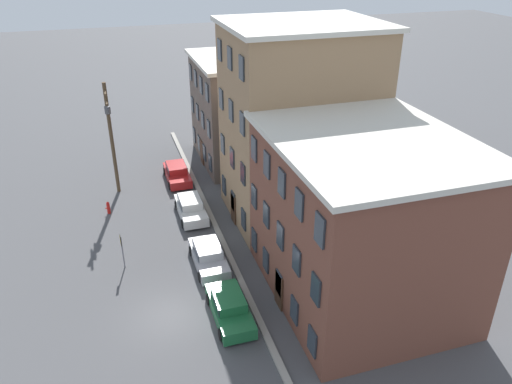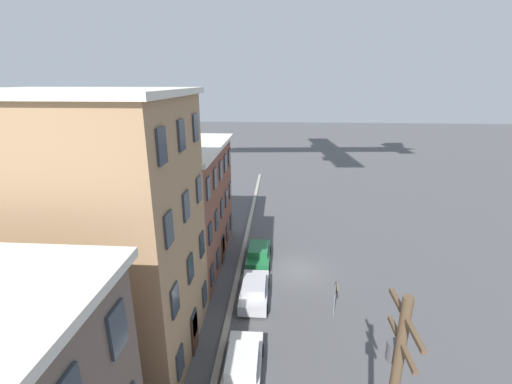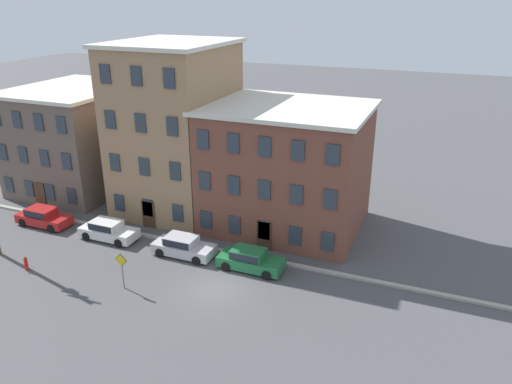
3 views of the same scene
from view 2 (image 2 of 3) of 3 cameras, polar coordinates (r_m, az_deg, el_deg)
The scene contains 8 objects.
ground_plane at distance 27.62m, azimuth 6.81°, elevation -12.79°, with size 200.00×200.00×0.00m, color #4C4C4F.
kerb_strip at distance 27.69m, azimuth -2.75°, elevation -12.39°, with size 56.00×0.36×0.16m, color #9E998E.
apartment_midblock at distance 19.02m, azimuth -25.49°, elevation -6.05°, with size 8.50×10.04×13.78m.
apartment_far at distance 27.93m, azimuth -15.28°, elevation -2.07°, with size 12.06×9.81×9.56m.
car_white at distance 18.89m, azimuth -2.25°, elevation -26.94°, with size 4.40×1.92×1.43m.
car_silver at distance 23.88m, azimuth -0.28°, elevation -15.94°, with size 4.40×1.92×1.43m.
car_green at distance 28.24m, azimuth 0.42°, elevation -10.16°, with size 4.40×1.92×1.43m.
caution_sign at distance 22.55m, azimuth 13.09°, elevation -16.09°, with size 0.88×0.08×2.45m.
Camera 2 is at (-23.69, 1.58, 14.11)m, focal length 24.00 mm.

